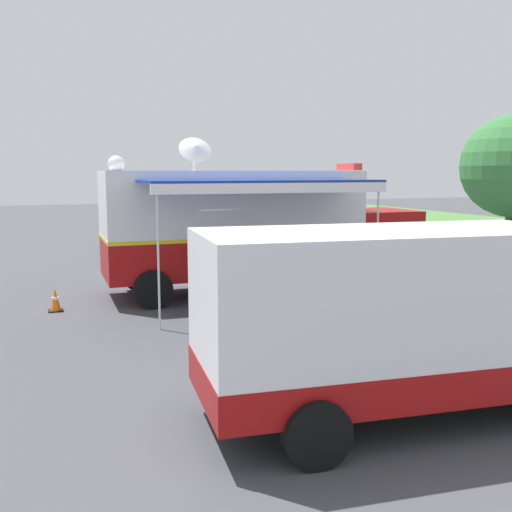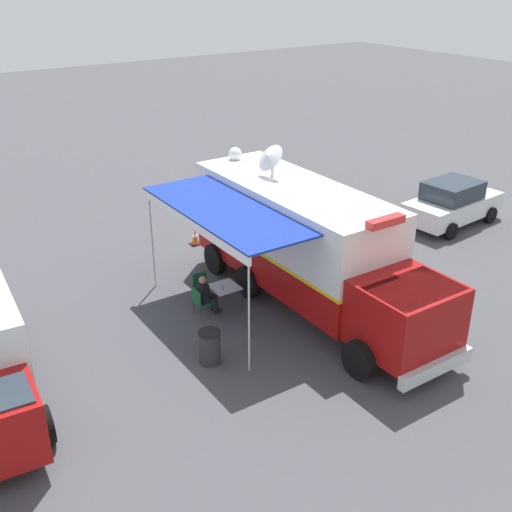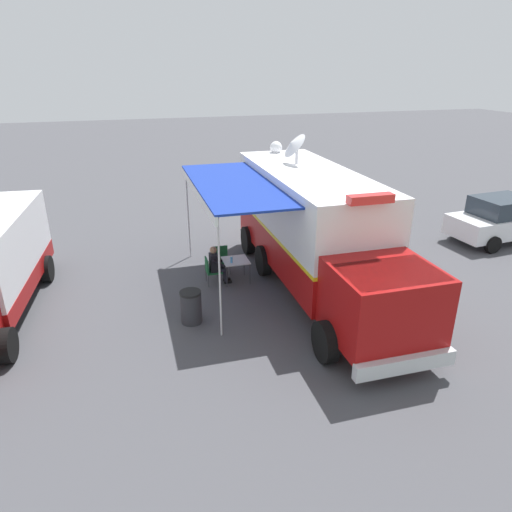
{
  "view_description": "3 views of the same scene",
  "coord_description": "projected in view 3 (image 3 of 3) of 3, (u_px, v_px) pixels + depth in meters",
  "views": [
    {
      "loc": [
        16.03,
        -5.21,
        3.48
      ],
      "look_at": [
        2.12,
        -0.06,
        1.36
      ],
      "focal_mm": 41.52,
      "sensor_mm": 36.0,
      "label": 1
    },
    {
      "loc": [
        10.62,
        13.45,
        9.29
      ],
      "look_at": [
        1.42,
        0.12,
        1.68
      ],
      "focal_mm": 43.63,
      "sensor_mm": 36.0,
      "label": 2
    },
    {
      "loc": [
        5.46,
        12.66,
        6.44
      ],
      "look_at": [
        1.76,
        0.32,
        1.07
      ],
      "focal_mm": 32.32,
      "sensor_mm": 36.0,
      "label": 3
    }
  ],
  "objects": [
    {
      "name": "traffic_cone",
      "position": [
        245.0,
        224.0,
        19.17
      ],
      "size": [
        0.36,
        0.36,
        0.58
      ],
      "color": "black",
      "rests_on": "ground"
    },
    {
      "name": "folding_table",
      "position": [
        236.0,
        262.0,
        14.56
      ],
      "size": [
        0.81,
        0.81,
        0.73
      ],
      "color": "silver",
      "rests_on": "ground"
    },
    {
      "name": "ground_plane",
      "position": [
        304.0,
        276.0,
        15.12
      ],
      "size": [
        100.0,
        100.0,
        0.0
      ],
      "primitive_type": "plane",
      "color": "#47474C"
    },
    {
      "name": "lot_stripe",
      "position": [
        369.0,
        263.0,
        16.14
      ],
      "size": [
        0.19,
        4.8,
        0.01
      ],
      "primitive_type": "cube",
      "rotation": [
        0.0,
        0.0,
        -0.02
      ],
      "color": "silver",
      "rests_on": "ground"
    },
    {
      "name": "command_truck",
      "position": [
        315.0,
        228.0,
        13.7
      ],
      "size": [
        4.94,
        9.53,
        4.53
      ],
      "color": "#9E0F0F",
      "rests_on": "ground"
    },
    {
      "name": "folding_chair_at_table",
      "position": [
        211.0,
        269.0,
        14.43
      ],
      "size": [
        0.49,
        0.49,
        0.87
      ],
      "color": "#19562D",
      "rests_on": "ground"
    },
    {
      "name": "seated_responder",
      "position": [
        217.0,
        264.0,
        14.42
      ],
      "size": [
        0.66,
        0.56,
        1.25
      ],
      "color": "black",
      "rests_on": "ground"
    },
    {
      "name": "trash_bin",
      "position": [
        191.0,
        307.0,
        12.28
      ],
      "size": [
        0.57,
        0.57,
        0.91
      ],
      "color": "#2D2D33",
      "rests_on": "ground"
    },
    {
      "name": "car_behind_truck",
      "position": [
        502.0,
        219.0,
        17.88
      ],
      "size": [
        4.32,
        2.25,
        1.76
      ],
      "color": "silver",
      "rests_on": "ground"
    },
    {
      "name": "water_bottle",
      "position": [
        231.0,
        260.0,
        14.29
      ],
      "size": [
        0.07,
        0.07,
        0.22
      ],
      "color": "#4C99D8",
      "rests_on": "folding_table"
    },
    {
      "name": "folding_chair_beside_table",
      "position": [
        221.0,
        257.0,
        15.29
      ],
      "size": [
        0.49,
        0.49,
        0.87
      ],
      "color": "#19562D",
      "rests_on": "ground"
    }
  ]
}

